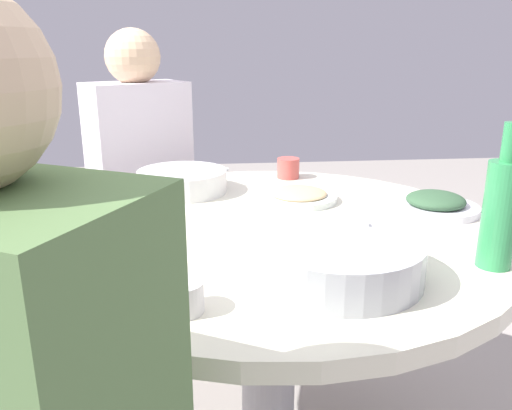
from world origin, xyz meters
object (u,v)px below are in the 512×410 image
object	(u,v)px
dish_noodles	(299,196)
dish_shrimp	(87,250)
rice_bowl	(339,258)
soup_bowl	(182,182)
tea_cup_far	(288,168)
dish_greens	(435,204)
green_bottle	(500,211)
round_dining_table	(269,276)
stool_for_diner_right	(149,292)
tea_cup_near	(181,297)
diner_right	(139,156)

from	to	relation	value
dish_noodles	dish_shrimp	bearing A→B (deg)	35.31
rice_bowl	soup_bowl	size ratio (longest dim) A/B	1.11
tea_cup_far	dish_greens	bearing A→B (deg)	129.35
dish_shrimp	green_bottle	world-z (taller)	green_bottle
green_bottle	tea_cup_far	size ratio (longest dim) A/B	3.91
soup_bowl	dish_greens	size ratio (longest dim) A/B	1.26
round_dining_table	dish_shrimp	world-z (taller)	dish_shrimp
stool_for_diner_right	soup_bowl	bearing A→B (deg)	113.99
dish_shrimp	tea_cup_far	size ratio (longest dim) A/B	2.86
dish_noodles	rice_bowl	bearing A→B (deg)	88.05
dish_shrimp	dish_noodles	distance (m)	0.62
soup_bowl	tea_cup_far	size ratio (longest dim) A/B	3.87
round_dining_table	tea_cup_far	size ratio (longest dim) A/B	15.69
rice_bowl	dish_noodles	world-z (taller)	rice_bowl
tea_cup_far	dish_shrimp	bearing A→B (deg)	50.16
tea_cup_near	diner_right	distance (m)	1.12
diner_right	dish_noodles	bearing A→B (deg)	134.64
rice_bowl	soup_bowl	distance (m)	0.70
round_dining_table	green_bottle	world-z (taller)	green_bottle
round_dining_table	dish_greens	distance (m)	0.48
rice_bowl	dish_shrimp	bearing A→B (deg)	-16.75
tea_cup_near	stool_for_diner_right	size ratio (longest dim) A/B	0.17
tea_cup_near	stool_for_diner_right	xyz separation A→B (m)	(0.19, -1.10, -0.54)
tea_cup_far	diner_right	xyz separation A→B (m)	(0.51, -0.24, 0.00)
soup_bowl	dish_noodles	distance (m)	0.35
rice_bowl	stool_for_diner_right	size ratio (longest dim) A/B	0.69
tea_cup_near	tea_cup_far	distance (m)	0.92
round_dining_table	soup_bowl	distance (m)	0.42
rice_bowl	soup_bowl	xyz separation A→B (m)	(0.31, -0.63, -0.01)
soup_bowl	tea_cup_near	world-z (taller)	soup_bowl
soup_bowl	dish_greens	bearing A→B (deg)	158.70
tea_cup_far	diner_right	world-z (taller)	diner_right
dish_noodles	tea_cup_near	distance (m)	0.68
soup_bowl	dish_noodles	bearing A→B (deg)	158.96
soup_bowl	stool_for_diner_right	xyz separation A→B (m)	(0.17, -0.37, -0.54)
round_dining_table	soup_bowl	bearing A→B (deg)	-55.75
soup_bowl	dish_noodles	world-z (taller)	soup_bowl
round_dining_table	dish_greens	bearing A→B (deg)	-171.92
soup_bowl	green_bottle	world-z (taller)	green_bottle
dish_greens	dish_shrimp	world-z (taller)	dish_greens
soup_bowl	stool_for_diner_right	world-z (taller)	soup_bowl
dish_greens	dish_noodles	xyz separation A→B (m)	(0.34, -0.13, -0.01)
round_dining_table	soup_bowl	xyz separation A→B (m)	(0.22, -0.32, 0.17)
tea_cup_near	dish_noodles	bearing A→B (deg)	-116.71
dish_noodles	tea_cup_near	bearing A→B (deg)	63.29
green_bottle	stool_for_diner_right	distance (m)	1.41
rice_bowl	dish_greens	bearing A→B (deg)	-133.81
dish_shrimp	dish_noodles	world-z (taller)	dish_shrimp
dish_noodles	dish_greens	bearing A→B (deg)	158.44
stool_for_diner_right	dish_shrimp	bearing A→B (deg)	89.27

